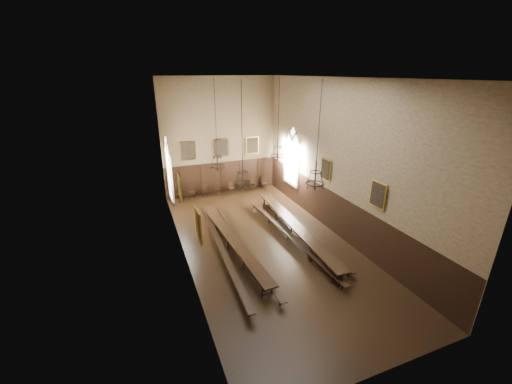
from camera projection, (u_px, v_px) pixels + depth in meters
floor at (265, 244)px, 18.03m from camera, size 9.00×18.00×0.02m
ceiling at (267, 77)px, 14.78m from camera, size 9.00×18.00×0.02m
wall_back at (220, 137)px, 24.23m from camera, size 9.00×0.02×9.00m
wall_front at (396, 258)px, 8.58m from camera, size 9.00×0.02×9.00m
wall_left at (179, 179)px, 14.86m from camera, size 0.02×18.00×9.00m
wall_right at (339, 161)px, 17.95m from camera, size 0.02×18.00×9.00m
wainscot_panelling at (266, 224)px, 17.57m from camera, size 9.00×18.00×2.50m
table_left at (232, 243)px, 17.39m from camera, size 1.21×9.62×0.75m
table_right at (295, 230)px, 18.73m from camera, size 1.21×10.36×0.81m
bench_left_outer at (221, 249)px, 16.93m from camera, size 0.80×10.75×0.48m
bench_left_inner at (243, 245)px, 17.29m from camera, size 0.33×10.29×0.46m
bench_right_inner at (288, 236)px, 18.28m from camera, size 0.80×10.66×0.48m
bench_right_outer at (301, 230)px, 18.99m from camera, size 0.41×9.90×0.45m
chair_0 at (180, 196)px, 24.18m from camera, size 0.52×0.52×0.95m
chair_1 at (192, 195)px, 24.38m from camera, size 0.54×0.54×1.04m
chair_2 at (205, 193)px, 24.78m from camera, size 0.49×0.49×0.92m
chair_3 at (218, 191)px, 25.19m from camera, size 0.41×0.41×0.89m
chair_4 at (231, 190)px, 25.50m from camera, size 0.51×0.51×0.91m
chair_5 at (242, 188)px, 25.88m from camera, size 0.49×0.49×0.98m
chair_6 at (252, 186)px, 26.19m from camera, size 0.44×0.44×0.95m
chair_7 at (264, 185)px, 26.49m from camera, size 0.53×0.53×1.03m
chandelier_back_left at (217, 160)px, 17.51m from camera, size 0.83×0.83×4.85m
chandelier_back_right at (278, 151)px, 19.38m from camera, size 0.88×0.88×4.79m
chandelier_front_left at (243, 175)px, 13.74m from camera, size 0.75×0.75×4.46m
chandelier_front_right at (315, 178)px, 15.13m from camera, size 0.91×0.91×4.99m
portrait_back_0 at (188, 151)px, 23.51m from camera, size 1.10×0.12×1.40m
portrait_back_1 at (221, 148)px, 24.40m from camera, size 1.10×0.12×1.40m
portrait_back_2 at (252, 145)px, 25.29m from camera, size 1.10×0.12×1.40m
portrait_left_0 at (180, 188)px, 16.06m from camera, size 0.12×1.00×1.30m
portrait_left_1 at (198, 225)px, 12.16m from camera, size 0.12×1.00×1.30m
portrait_right_0 at (326, 169)px, 19.06m from camera, size 0.12×1.00×1.30m
portrait_right_1 at (378, 195)px, 15.15m from camera, size 0.12×1.00×1.30m
window_right at (292, 157)px, 23.09m from camera, size 0.20×2.20×4.60m
window_left at (169, 170)px, 20.06m from camera, size 0.20×2.20×4.60m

